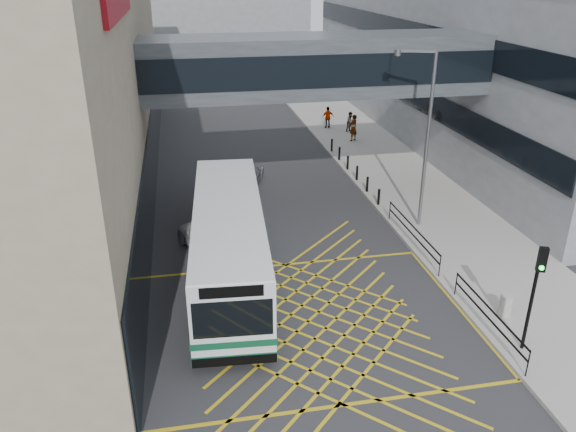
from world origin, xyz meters
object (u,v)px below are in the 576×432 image
car_white (210,237)px  car_dark (225,191)px  pedestrian_b (350,122)px  car_silver (246,174)px  bus (229,240)px  street_lamp (424,131)px  pedestrian_c (328,117)px  litter_bin (506,305)px  pedestrian_a (353,128)px  traffic_light (536,284)px

car_white → car_dark: bearing=-123.3°
car_white → pedestrian_b: bearing=-145.5°
car_dark → car_silver: 3.04m
bus → street_lamp: size_ratio=1.44×
bus → pedestrian_c: (10.12, 22.49, -0.81)m
car_white → litter_bin: 13.01m
car_white → pedestrian_b: size_ratio=3.04×
car_white → pedestrian_a: bearing=-148.3°
street_lamp → car_white: bearing=-154.3°
bus → traffic_light: traffic_light is taller
traffic_light → pedestrian_a: 25.63m
car_dark → car_silver: (1.55, 2.62, -0.02)m
litter_bin → car_dark: bearing=124.7°
car_dark → pedestrian_c: (9.60, 13.87, 0.36)m
car_dark → pedestrian_b: size_ratio=2.70×
car_dark → pedestrian_a: pedestrian_a is taller
car_silver → bus: bearing=96.4°
pedestrian_a → bus: bearing=27.2°
traffic_light → pedestrian_a: traffic_light is taller
bus → litter_bin: 11.11m
traffic_light → bus: bearing=163.5°
car_silver → pedestrian_b: 13.73m
bus → car_dark: 8.71m
car_silver → traffic_light: 19.73m
car_silver → street_lamp: size_ratio=0.48×
street_lamp → pedestrian_a: 15.64m
bus → street_lamp: 10.86m
pedestrian_c → bus: bearing=64.2°
traffic_light → street_lamp: size_ratio=0.46×
street_lamp → pedestrian_a: street_lamp is taller
car_silver → pedestrian_c: (8.05, 11.25, 0.38)m
pedestrian_a → pedestrian_b: (0.55, 2.55, -0.20)m
car_silver → traffic_light: traffic_light is taller
traffic_light → pedestrian_c: (0.75, 29.46, -1.74)m
traffic_light → pedestrian_b: bearing=105.6°
car_white → pedestrian_c: (10.81, 19.82, 0.27)m
pedestrian_c → traffic_light: bearing=86.9°
bus → pedestrian_c: bearing=70.0°
bus → litter_bin: size_ratio=14.92×
bus → car_white: (-0.69, 2.67, -1.08)m
traffic_light → pedestrian_b: traffic_light is taller
traffic_light → pedestrian_a: bearing=106.3°
car_white → pedestrian_a: size_ratio=2.41×
street_lamp → pedestrian_c: bearing=110.3°
pedestrian_b → litter_bin: bearing=-126.6°
pedestrian_b → pedestrian_c: pedestrian_c is taller
pedestrian_b → traffic_light: bearing=-127.4°
litter_bin → pedestrian_a: size_ratio=0.42×
car_dark → street_lamp: bearing=133.4°
bus → pedestrian_b: 24.11m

